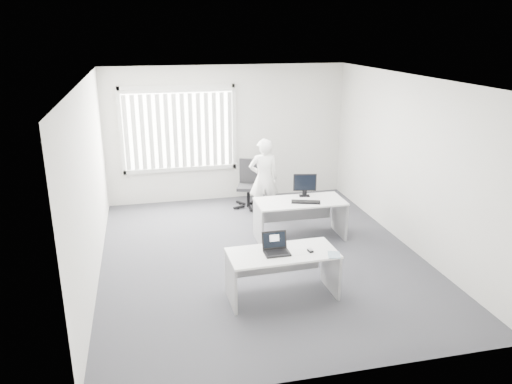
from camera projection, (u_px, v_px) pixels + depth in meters
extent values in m
plane|color=#4C4C53|center=(261.00, 256.00, 8.05)|extent=(6.00, 6.00, 0.00)
cube|color=silver|center=(227.00, 134.00, 10.38)|extent=(5.00, 0.02, 2.80)
cube|color=silver|center=(334.00, 255.00, 4.83)|extent=(5.00, 0.02, 2.80)
cube|color=silver|center=(90.00, 183.00, 7.07)|extent=(0.02, 6.00, 2.80)
cube|color=silver|center=(410.00, 163.00, 8.14)|extent=(0.02, 6.00, 2.80)
cube|color=white|center=(261.00, 79.00, 7.17)|extent=(5.00, 6.00, 0.02)
cube|color=silver|center=(179.00, 129.00, 10.09)|extent=(2.32, 0.06, 1.76)
cube|color=white|center=(283.00, 253.00, 6.63)|extent=(1.47, 0.72, 0.03)
cube|color=#98989B|center=(231.00, 282.00, 6.56)|extent=(0.05, 0.63, 0.63)
cube|color=#98989B|center=(331.00, 269.00, 6.90)|extent=(0.05, 0.63, 0.63)
cube|color=white|center=(300.00, 201.00, 8.52)|extent=(1.51, 0.72, 0.03)
cube|color=#98989B|center=(258.00, 224.00, 8.48)|extent=(0.04, 0.65, 0.66)
cube|color=#98989B|center=(340.00, 217.00, 8.78)|extent=(0.04, 0.65, 0.66)
cylinder|color=black|center=(248.00, 205.00, 10.22)|extent=(0.71, 0.71, 0.07)
cylinder|color=black|center=(248.00, 197.00, 10.17)|extent=(0.06, 0.06, 0.42)
cube|color=black|center=(248.00, 187.00, 10.10)|extent=(0.54, 0.54, 0.06)
cube|color=black|center=(249.00, 171.00, 10.19)|extent=(0.40, 0.19, 0.51)
imported|color=white|center=(264.00, 179.00, 9.44)|extent=(0.59, 0.41, 1.56)
cube|color=silver|center=(304.00, 252.00, 6.64)|extent=(0.29, 0.21, 0.00)
cube|color=silver|center=(334.00, 255.00, 6.54)|extent=(0.21, 0.25, 0.01)
cube|color=black|center=(306.00, 202.00, 8.42)|extent=(0.51, 0.31, 0.02)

